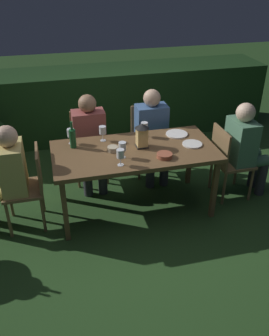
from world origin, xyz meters
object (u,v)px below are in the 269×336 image
object	(u,v)px
chair_head_far	(228,159)
chair_head_near	(30,185)
plate_b	(177,134)
bowl_bread	(113,149)
green_bottle_on_table	(73,138)
person_in_rust	(90,138)
person_in_blue	(153,131)
bowl_olives	(164,155)
dining_table	(134,154)
chair_side_right_b	(148,136)
wine_glass_d	(122,147)
wine_glass_b	(103,131)
person_in_mustard	(7,174)
wine_glass_a	(120,154)
plate_a	(192,144)
wine_glass_c	(144,127)
person_in_green	(245,146)
chair_side_right_a	(89,142)
lantern_centerpiece	(142,134)
wine_glass_e	(71,134)

from	to	relation	value
chair_head_far	chair_head_near	bearing A→B (deg)	180.00
plate_b	bowl_bread	size ratio (longest dim) A/B	2.20
chair_head_far	plate_b	bearing A→B (deg)	156.32
chair_head_far	green_bottle_on_table	size ratio (longest dim) A/B	3.00
person_in_rust	person_in_blue	bearing A→B (deg)	0.00
green_bottle_on_table	bowl_olives	world-z (taller)	green_bottle_on_table
dining_table	chair_side_right_b	bearing A→B (deg)	64.77
chair_head_far	wine_glass_d	xyz separation A→B (m)	(-1.27, -0.14, 0.38)
wine_glass_b	bowl_olives	size ratio (longest dim) A/B	1.07
person_in_mustard	wine_glass_a	world-z (taller)	person_in_mustard
wine_glass_b	plate_a	world-z (taller)	wine_glass_b
chair_head_far	plate_b	distance (m)	0.66
dining_table	wine_glass_b	xyz separation A→B (m)	(-0.28, 0.29, 0.18)
wine_glass_c	plate_a	distance (m)	0.56
chair_side_right_b	chair_head_near	distance (m)	1.70
chair_side_right_b	person_in_green	xyz separation A→B (m)	(0.92, -0.82, 0.15)
chair_side_right_a	wine_glass_c	size ratio (longest dim) A/B	5.15
person_in_green	plate_a	bearing A→B (deg)	-176.47
chair_head_near	wine_glass_a	distance (m)	1.02
chair_head_far	dining_table	bearing A→B (deg)	180.00
wine_glass_d	wine_glass_a	bearing A→B (deg)	-109.26
chair_head_far	plate_b	size ratio (longest dim) A/B	3.54
lantern_centerpiece	wine_glass_b	bearing A→B (deg)	146.47
chair_side_right_a	plate_a	world-z (taller)	chair_side_right_a
chair_side_right_a	bowl_olives	xyz separation A→B (m)	(0.64, -1.06, 0.29)
person_in_green	plate_b	size ratio (longest dim) A/B	4.67
person_in_mustard	wine_glass_a	size ratio (longest dim) A/B	6.80
wine_glass_a	bowl_olives	distance (m)	0.47
person_in_blue	wine_glass_c	size ratio (longest dim) A/B	6.80
chair_side_right_b	chair_head_far	xyz separation A→B (m)	(0.72, -0.82, 0.00)
chair_side_right_b	person_in_blue	distance (m)	0.25
chair_head_far	wine_glass_d	size ratio (longest dim) A/B	5.15
person_in_blue	person_in_green	size ratio (longest dim) A/B	1.00
dining_table	wine_glass_b	size ratio (longest dim) A/B	10.17
bowl_olives	green_bottle_on_table	bearing A→B (deg)	152.58
lantern_centerpiece	wine_glass_a	xyz separation A→B (m)	(-0.30, -0.33, -0.03)
chair_side_right_b	wine_glass_d	bearing A→B (deg)	-119.62
plate_a	chair_side_right_b	bearing A→B (deg)	105.79
chair_head_near	plate_a	distance (m)	1.76
bowl_bread	plate_b	bearing A→B (deg)	15.65
person_in_green	wine_glass_c	world-z (taller)	person_in_green
green_bottle_on_table	wine_glass_b	distance (m)	0.34
chair_head_far	person_in_mustard	size ratio (longest dim) A/B	0.76
chair_side_right_b	wine_glass_e	bearing A→B (deg)	-153.06
chair_head_far	plate_a	distance (m)	0.55
plate_b	person_in_rust	bearing A→B (deg)	157.87
wine_glass_d	plate_b	bearing A→B (deg)	28.05
person_in_green	wine_glass_e	xyz separation A→B (m)	(-1.93, 0.31, 0.23)
dining_table	lantern_centerpiece	xyz separation A→B (m)	(0.09, 0.04, 0.21)
green_bottle_on_table	chair_head_near	bearing A→B (deg)	-156.97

